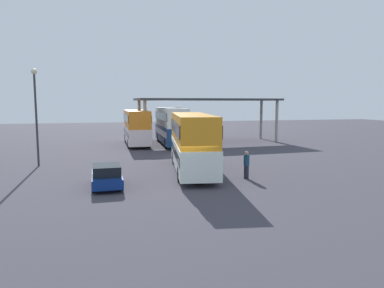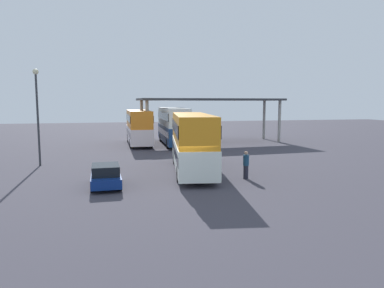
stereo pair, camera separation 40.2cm
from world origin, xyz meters
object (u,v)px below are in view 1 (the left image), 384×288
parked_hatchback (107,176)px  lamppost_tall (36,105)px  pedestrian_waiting (246,165)px  double_decker_main (192,140)px  double_decker_mid_row (171,125)px  double_decker_near_canopy (136,126)px

parked_hatchback → lamppost_tall: bearing=29.9°
lamppost_tall → pedestrian_waiting: lamppost_tall is taller
double_decker_main → double_decker_mid_row: bearing=2.8°
double_decker_main → double_decker_mid_row: (1.60, 16.62, 0.10)m
double_decker_mid_row → double_decker_near_canopy: bearing=81.2°
pedestrian_waiting → double_decker_main: bearing=-166.0°
double_decker_main → lamppost_tall: (-11.18, 4.99, 2.50)m
pedestrian_waiting → lamppost_tall: bearing=-147.4°
double_decker_main → double_decker_near_canopy: (-2.37, 17.39, -0.06)m
lamppost_tall → pedestrian_waiting: (14.03, -8.29, -3.85)m
parked_hatchback → lamppost_tall: lamppost_tall is taller
double_decker_main → parked_hatchback: 7.16m
double_decker_near_canopy → lamppost_tall: lamppost_tall is taller
double_decker_near_canopy → double_decker_mid_row: 4.05m
double_decker_main → parked_hatchback: double_decker_main is taller
double_decker_main → pedestrian_waiting: double_decker_main is taller
double_decker_mid_row → pedestrian_waiting: double_decker_mid_row is taller
double_decker_mid_row → lamppost_tall: 17.44m
double_decker_near_canopy → lamppost_tall: size_ratio=1.34×
double_decker_near_canopy → double_decker_mid_row: (3.97, -0.78, 0.15)m
double_decker_main → lamppost_tall: size_ratio=1.47×
parked_hatchback → double_decker_main: bearing=-61.7°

